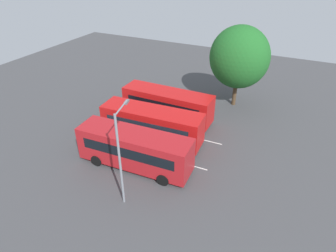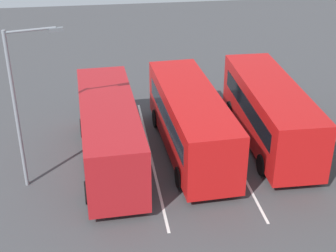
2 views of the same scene
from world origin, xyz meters
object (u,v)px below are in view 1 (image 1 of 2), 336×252
Objects in this scene: bus_center_left at (152,124)px; bus_center_right at (134,148)px; pedestrian at (115,110)px; depot_tree at (239,57)px; bus_far_left at (167,104)px; street_lamp at (120,153)px.

bus_center_right is at bearing 95.13° from bus_center_left.
pedestrian is (5.88, -5.76, -0.71)m from bus_center_right.
depot_tree is (-4.34, -14.29, 3.76)m from bus_center_right.
bus_far_left is 11.99m from street_lamp.
bus_far_left is at bearing 51.18° from pedestrian.
bus_center_right is at bearing 73.12° from depot_tree.
street_lamp reaches higher than bus_far_left.
bus_far_left is at bearing 49.64° from depot_tree.
depot_tree reaches higher than bus_center_left.
bus_far_left is 1.05× the size of depot_tree.
bus_center_right is at bearing -17.97° from pedestrian.
bus_far_left is at bearing -1.48° from street_lamp.
depot_tree is (-3.06, -17.82, 1.41)m from street_lamp.
pedestrian is (5.31, -1.84, -0.71)m from bus_center_left.
bus_far_left is 0.99× the size of bus_center_right.
street_lamp is at bearing 107.35° from bus_center_right.
bus_center_left is 12.07m from depot_tree.
pedestrian is at bearing -47.00° from bus_center_right.
bus_center_left is 3.96m from bus_center_right.
bus_center_left is at bearing -84.28° from bus_center_right.
street_lamp is 18.13m from depot_tree.
bus_center_left is at bearing 1.30° from street_lamp.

